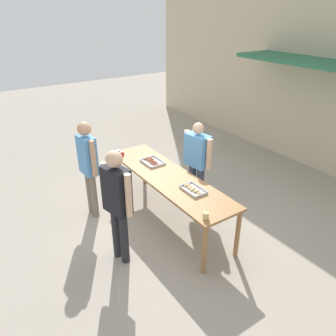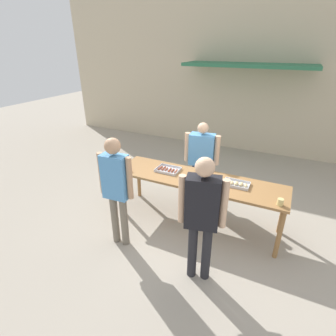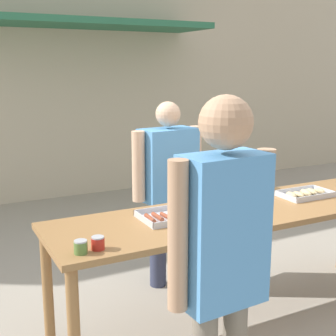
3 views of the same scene
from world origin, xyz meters
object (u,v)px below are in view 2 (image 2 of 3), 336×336
at_px(food_tray_buns, 236,184).
at_px(beer_cup, 280,202).
at_px(person_server_behind_table, 201,156).
at_px(condiment_jar_ketchup, 129,169).
at_px(food_tray_sausages, 168,170).
at_px(condiment_jar_mustard, 124,168).
at_px(person_customer_holding_hotdog, 116,184).
at_px(person_customer_with_cup, 202,211).

bearing_deg(food_tray_buns, beer_cup, -24.68).
distance_m(food_tray_buns, person_server_behind_table, 1.11).
bearing_deg(beer_cup, food_tray_buns, 155.32).
bearing_deg(condiment_jar_ketchup, food_tray_sausages, 26.51).
bearing_deg(food_tray_buns, person_server_behind_table, 138.36).
distance_m(food_tray_sausages, condiment_jar_mustard, 0.77).
relative_size(condiment_jar_mustard, beer_cup, 0.77).
bearing_deg(food_tray_sausages, beer_cup, -9.45).
relative_size(condiment_jar_ketchup, beer_cup, 0.77).
xyz_separation_m(food_tray_buns, person_server_behind_table, (-0.83, 0.74, 0.05)).
relative_size(person_customer_holding_hotdog, person_customer_with_cup, 1.00).
relative_size(food_tray_sausages, condiment_jar_mustard, 5.34).
height_order(food_tray_sausages, food_tray_buns, food_tray_buns).
xyz_separation_m(condiment_jar_ketchup, person_customer_holding_hotdog, (0.30, -0.78, 0.16)).
distance_m(condiment_jar_ketchup, person_customer_holding_hotdog, 0.85).
distance_m(food_tray_sausages, food_tray_buns, 1.19).
height_order(condiment_jar_ketchup, person_server_behind_table, person_server_behind_table).
xyz_separation_m(food_tray_sausages, person_customer_with_cup, (1.03, -1.19, 0.18)).
bearing_deg(food_tray_sausages, condiment_jar_ketchup, -153.49).
bearing_deg(condiment_jar_mustard, condiment_jar_ketchup, 7.47).
height_order(person_server_behind_table, person_customer_with_cup, person_customer_with_cup).
bearing_deg(condiment_jar_mustard, person_customer_holding_hotdog, -62.06).
bearing_deg(person_customer_holding_hotdog, condiment_jar_mustard, -65.98).
distance_m(beer_cup, person_customer_holding_hotdog, 2.30).
relative_size(condiment_jar_mustard, person_server_behind_table, 0.05).
distance_m(food_tray_sausages, person_customer_with_cup, 1.58).
bearing_deg(condiment_jar_ketchup, food_tray_buns, 9.49).
xyz_separation_m(food_tray_sausages, beer_cup, (1.87, -0.31, 0.04)).
xyz_separation_m(person_server_behind_table, person_customer_with_cup, (0.67, -1.92, 0.13)).
bearing_deg(person_customer_holding_hotdog, person_customer_with_cup, 171.43).
distance_m(food_tray_buns, condiment_jar_mustard, 1.93).
relative_size(food_tray_buns, beer_cup, 4.13).
height_order(food_tray_sausages, condiment_jar_mustard, condiment_jar_mustard).
height_order(person_customer_holding_hotdog, person_customer_with_cup, person_customer_with_cup).
bearing_deg(food_tray_buns, person_customer_with_cup, -97.78).
distance_m(beer_cup, person_customer_with_cup, 1.22).
height_order(food_tray_sausages, beer_cup, beer_cup).
distance_m(person_server_behind_table, person_customer_holding_hotdog, 1.94).
distance_m(beer_cup, person_server_behind_table, 1.83).
height_order(food_tray_sausages, person_customer_holding_hotdog, person_customer_holding_hotdog).
bearing_deg(food_tray_buns, person_customer_holding_hotdog, -144.16).
relative_size(food_tray_sausages, person_server_behind_table, 0.25).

